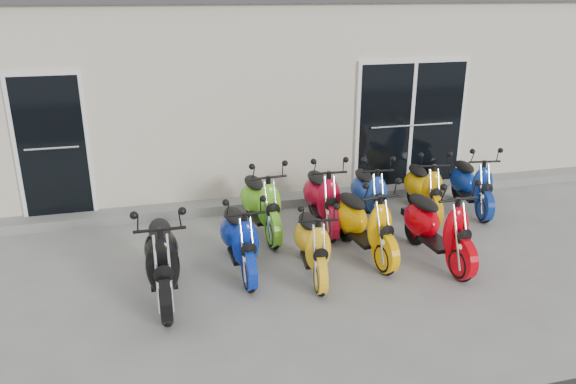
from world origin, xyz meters
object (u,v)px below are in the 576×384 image
object	(u,v)px
scooter_back_red	(322,189)
scooter_back_green	(261,194)
scooter_front_red	(438,217)
scooter_back_extra	(472,177)
scooter_back_blue	(369,186)
scooter_front_blue	(239,230)
scooter_front_black	(161,248)
scooter_back_yellow	(424,181)
scooter_front_orange_a	(313,235)
scooter_front_orange_b	(365,214)

from	to	relation	value
scooter_back_red	scooter_back_green	bearing A→B (deg)	-175.85
scooter_front_red	scooter_back_extra	bearing A→B (deg)	42.74
scooter_front_red	scooter_back_blue	distance (m)	1.54
scooter_back_green	scooter_back_extra	bearing A→B (deg)	-3.90
scooter_front_blue	scooter_back_blue	size ratio (longest dim) A/B	1.00
scooter_front_red	scooter_front_black	bearing A→B (deg)	177.47
scooter_front_blue	scooter_back_red	bearing A→B (deg)	36.01
scooter_front_blue	scooter_back_yellow	xyz separation A→B (m)	(3.13, 1.15, 0.00)
scooter_front_red	scooter_back_extra	xyz separation A→B (m)	(1.44, 1.50, -0.05)
scooter_back_blue	scooter_front_black	bearing A→B (deg)	-147.86
scooter_front_red	scooter_back_green	size ratio (longest dim) A/B	1.02
scooter_front_black	scooter_back_green	world-z (taller)	scooter_front_black
scooter_back_yellow	scooter_front_black	bearing A→B (deg)	-150.52
scooter_front_black	scooter_back_blue	bearing A→B (deg)	26.71
scooter_back_green	scooter_back_blue	xyz separation A→B (m)	(1.71, 0.05, -0.04)
scooter_front_orange_a	scooter_front_orange_b	size ratio (longest dim) A/B	0.90
scooter_front_blue	scooter_back_red	distance (m)	1.82
scooter_back_extra	scooter_back_blue	bearing A→B (deg)	-171.48
scooter_front_orange_b	scooter_back_green	bearing A→B (deg)	130.15
scooter_back_red	scooter_back_yellow	xyz separation A→B (m)	(1.69, 0.04, -0.03)
scooter_front_orange_a	scooter_back_yellow	size ratio (longest dim) A/B	0.94
scooter_front_orange_b	scooter_front_red	world-z (taller)	scooter_front_red
scooter_front_blue	scooter_front_orange_b	size ratio (longest dim) A/B	0.95
scooter_front_orange_b	scooter_back_extra	world-z (taller)	scooter_front_orange_b
scooter_front_black	scooter_front_blue	world-z (taller)	scooter_front_black
scooter_front_black	scooter_front_orange_b	size ratio (longest dim) A/B	1.05
scooter_back_green	scooter_back_blue	world-z (taller)	scooter_back_green
scooter_front_orange_b	scooter_back_red	world-z (taller)	same
scooter_front_blue	scooter_back_blue	distance (m)	2.50
scooter_back_green	scooter_back_red	distance (m)	0.93
scooter_front_orange_a	scooter_back_green	distance (m)	1.47
scooter_back_red	scooter_front_orange_a	bearing A→B (deg)	-108.46
scooter_front_orange_a	scooter_front_blue	bearing A→B (deg)	165.81
scooter_front_orange_a	scooter_back_extra	size ratio (longest dim) A/B	0.94
scooter_front_orange_a	scooter_back_green	world-z (taller)	scooter_back_green
scooter_back_blue	scooter_back_yellow	distance (m)	0.92
scooter_back_extra	scooter_front_orange_a	bearing A→B (deg)	-146.14
scooter_front_orange_b	scooter_front_red	distance (m)	0.94
scooter_front_black	scooter_back_yellow	distance (m)	4.39
scooter_front_orange_a	scooter_back_blue	size ratio (longest dim) A/B	0.95
scooter_front_red	scooter_back_extra	size ratio (longest dim) A/B	1.08
scooter_front_black	scooter_back_red	world-z (taller)	scooter_front_black
scooter_front_blue	scooter_back_red	world-z (taller)	scooter_back_red
scooter_front_orange_b	scooter_back_blue	xyz separation A→B (m)	(0.54, 1.14, -0.03)
scooter_front_orange_a	scooter_back_yellow	distance (m)	2.71
scooter_back_green	scooter_back_yellow	world-z (taller)	scooter_back_green
scooter_back_green	scooter_front_black	bearing A→B (deg)	-139.04
scooter_back_red	scooter_back_extra	bearing A→B (deg)	4.60
scooter_back_green	scooter_back_extra	xyz separation A→B (m)	(3.47, 0.04, -0.03)
scooter_back_green	scooter_back_blue	distance (m)	1.71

